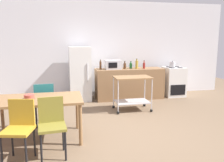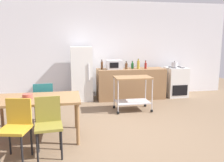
% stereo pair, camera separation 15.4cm
% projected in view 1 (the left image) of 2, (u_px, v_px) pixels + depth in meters
% --- Properties ---
extents(ground_plane, '(12.00, 12.00, 0.00)m').
position_uv_depth(ground_plane, '(122.00, 134.00, 4.48)').
color(ground_plane, brown).
extents(back_wall, '(8.40, 0.12, 2.90)m').
position_uv_depth(back_wall, '(96.00, 49.00, 7.31)').
color(back_wall, white).
rests_on(back_wall, ground_plane).
extents(kitchen_counter, '(2.00, 0.64, 0.90)m').
position_uv_depth(kitchen_counter, '(129.00, 84.00, 7.09)').
color(kitchen_counter, olive).
rests_on(kitchen_counter, ground_plane).
extents(dining_table, '(1.50, 0.90, 0.75)m').
position_uv_depth(dining_table, '(38.00, 103.00, 4.11)').
color(dining_table, olive).
rests_on(dining_table, ground_plane).
extents(chair_mustard, '(0.48, 0.48, 0.89)m').
position_uv_depth(chair_mustard, '(19.00, 126.00, 3.43)').
color(chair_mustard, gold).
rests_on(chair_mustard, ground_plane).
extents(chair_olive, '(0.43, 0.43, 0.89)m').
position_uv_depth(chair_olive, '(52.00, 123.00, 3.57)').
color(chair_olive, olive).
rests_on(chair_olive, ground_plane).
extents(chair_teal, '(0.43, 0.43, 0.89)m').
position_uv_depth(chair_teal, '(44.00, 101.00, 4.81)').
color(chair_teal, '#1E666B').
rests_on(chair_teal, ground_plane).
extents(stove_oven, '(0.60, 0.61, 0.92)m').
position_uv_depth(stove_oven, '(174.00, 82.00, 7.41)').
color(stove_oven, white).
rests_on(stove_oven, ground_plane).
extents(refrigerator, '(0.60, 0.63, 1.55)m').
position_uv_depth(refrigerator, '(80.00, 74.00, 6.83)').
color(refrigerator, white).
rests_on(refrigerator, ground_plane).
extents(kitchen_cart, '(0.91, 0.57, 0.85)m').
position_uv_depth(kitchen_cart, '(132.00, 88.00, 5.87)').
color(kitchen_cart, olive).
rests_on(kitchen_cart, ground_plane).
extents(bottle_wine, '(0.06, 0.06, 0.28)m').
position_uv_depth(bottle_wine, '(100.00, 65.00, 6.79)').
color(bottle_wine, '#4C2D19').
rests_on(bottle_wine, kitchen_counter).
extents(microwave, '(0.46, 0.35, 0.26)m').
position_uv_depth(microwave, '(113.00, 65.00, 6.90)').
color(microwave, silver).
rests_on(microwave, kitchen_counter).
extents(bottle_soy_sauce, '(0.08, 0.08, 0.23)m').
position_uv_depth(bottle_soy_sauce, '(125.00, 66.00, 6.96)').
color(bottle_soy_sauce, '#4C2D19').
rests_on(bottle_soy_sauce, kitchen_counter).
extents(bottle_olive_oil, '(0.08, 0.08, 0.22)m').
position_uv_depth(bottle_olive_oil, '(131.00, 66.00, 7.04)').
color(bottle_olive_oil, '#1E6628').
rests_on(bottle_olive_oil, kitchen_counter).
extents(bottle_hot_sauce, '(0.08, 0.08, 0.29)m').
position_uv_depth(bottle_hot_sauce, '(137.00, 64.00, 7.00)').
color(bottle_hot_sauce, gold).
rests_on(bottle_hot_sauce, kitchen_counter).
extents(bottle_soda, '(0.07, 0.07, 0.24)m').
position_uv_depth(bottle_soda, '(144.00, 65.00, 7.01)').
color(bottle_soda, maroon).
rests_on(bottle_soda, kitchen_counter).
extents(fruit_bowl, '(0.17, 0.17, 0.08)m').
position_uv_depth(fruit_bowl, '(29.00, 97.00, 4.02)').
color(fruit_bowl, '#B24C3F').
rests_on(fruit_bowl, dining_table).
extents(kettle, '(0.24, 0.17, 0.19)m').
position_uv_depth(kettle, '(172.00, 65.00, 7.19)').
color(kettle, silver).
rests_on(kettle, stove_oven).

